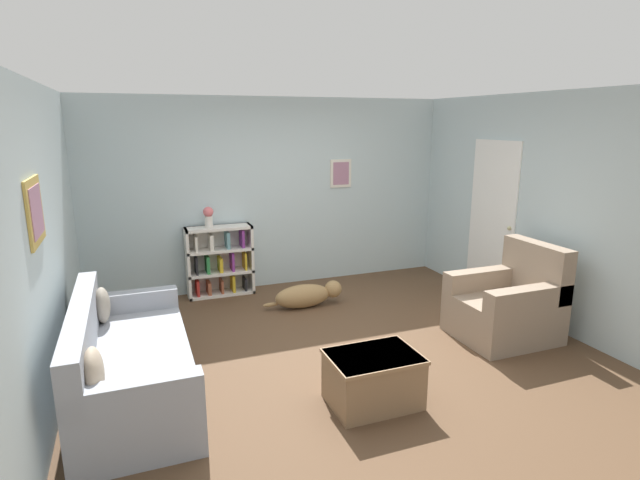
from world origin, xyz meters
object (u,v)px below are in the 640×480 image
Objects in this scene: coffee_table at (373,378)px; vase at (208,216)px; couch at (127,365)px; dog at (307,295)px; bookshelf at (220,261)px; recliner_chair at (508,305)px.

vase is at bearing 104.66° from coffee_table.
couch is at bearing 156.78° from coffee_table.
bookshelf is at bearing 136.93° from dog.
coffee_table is 2.29m from dog.
vase is at bearing -171.04° from bookshelf.
coffee_table is at bearing -23.22° from couch.
dog is (0.23, 2.28, -0.08)m from coffee_table.
dog is at bearing 137.16° from recliner_chair.
coffee_table is 3.35m from vase.
recliner_chair reaches higher than couch.
recliner_chair is 3.76× the size of vase.
coffee_table is (1.88, -0.81, -0.07)m from couch.
recliner_chair is 3.78m from vase.
couch is 2.58m from dog.
coffee_table is at bearing -160.89° from recliner_chair.
couch is at bearing -145.14° from dog.
coffee_table reaches higher than dog.
dog is at bearing -43.07° from bookshelf.
bookshelf is at bearing 8.96° from vase.
recliner_chair is at bearing -42.92° from bookshelf.
bookshelf is 3.24m from coffee_table.
recliner_chair is (2.66, -2.47, -0.10)m from bookshelf.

